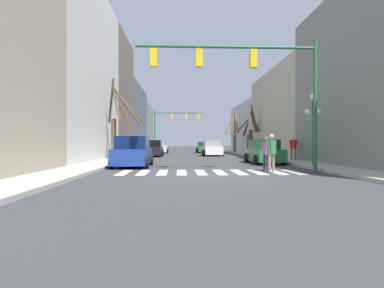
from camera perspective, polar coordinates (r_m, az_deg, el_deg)
The scene contains 23 objects.
ground_plane at distance 13.21m, azimuth 3.95°, elevation -5.85°, with size 240.00×240.00×0.00m, color #38383D.
sidewalk_left at distance 14.05m, azimuth -23.33°, elevation -5.20°, with size 2.14×90.00×0.15m.
sidewalk_right at distance 15.30m, azimuth 28.81°, elevation -4.76°, with size 2.14×90.00×0.15m.
building_row_left at distance 37.35m, azimuth -16.49°, elevation 6.94°, with size 6.00×61.21×13.49m.
building_row_right at distance 30.44m, azimuth 20.95°, elevation 5.98°, with size 6.00×45.07×10.25m.
crosswalk_stripes at distance 14.26m, azimuth 3.48°, elevation -5.39°, with size 8.55×2.60×0.01m.
traffic_signal_near at distance 15.03m, azimuth 10.66°, elevation 13.40°, with size 8.76×0.28×6.39m.
traffic_signal_far at distance 44.25m, azimuth -3.63°, elevation 4.41°, with size 7.21×0.28×6.22m.
street_lamp_right_corner at distance 18.27m, azimuth 22.08°, elevation 5.28°, with size 0.95×0.36×4.03m.
car_parked_right_mid at distance 31.35m, azimuth -7.41°, elevation -0.91°, with size 2.07×4.65×1.67m.
car_parked_left_far at distance 42.41m, azimuth 2.27°, elevation -0.69°, with size 2.10×4.72×1.54m.
car_driving_toward_lane at distance 41.22m, azimuth -6.10°, elevation -0.59°, with size 2.19×4.15×1.76m.
car_parked_left_near at distance 32.37m, azimuth 3.88°, elevation -0.86°, with size 2.09×4.13×1.70m.
car_at_intersection at distance 20.91m, azimuth 13.49°, elevation -1.54°, with size 2.00×4.32×1.62m.
car_driving_away_lane at distance 17.82m, azimuth -11.22°, elevation -1.64°, with size 2.13×4.11×1.77m.
pedestrian_near_right_corner at distance 23.37m, azimuth 18.74°, elevation -0.34°, with size 0.52×0.65×1.73m.
pedestrian_crossing_street at distance 15.41m, azimuth 13.88°, elevation -1.27°, with size 0.32×0.72×1.69m.
pedestrian_on_left_sidewalk at distance 14.64m, azimuth 14.91°, elevation -1.05°, with size 0.66×0.57×1.82m.
pedestrian_on_right_sidewalk at distance 30.36m, azimuth -12.02°, elevation -0.29°, with size 0.47×0.64×1.66m.
street_tree_right_near at distance 41.00m, azimuth 8.00°, elevation 2.33°, with size 1.92×2.96×5.45m.
street_tree_left_mid at distance 34.13m, azimuth 11.39°, elevation 2.08°, with size 1.41×1.95×5.54m.
street_tree_right_far at distance 24.17m, azimuth -14.06°, elevation 4.06°, with size 2.86×2.25×6.32m.
street_tree_left_far at distance 37.03m, azimuth 10.29°, elevation 1.29°, with size 1.98×0.84×4.13m.
Camera 1 is at (-1.43, -13.05, 1.40)m, focal length 28.00 mm.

